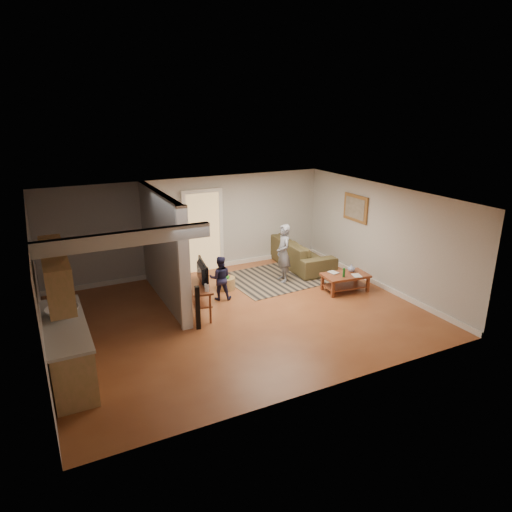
# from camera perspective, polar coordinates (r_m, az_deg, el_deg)

# --- Properties ---
(ground) EXTENTS (7.50, 7.50, 0.00)m
(ground) POSITION_cam_1_polar(r_m,az_deg,el_deg) (9.78, -2.03, -7.35)
(ground) COLOR brown
(ground) RESTS_ON ground
(room_shell) EXTENTS (7.54, 6.02, 2.52)m
(room_shell) POSITION_cam_1_polar(r_m,az_deg,el_deg) (9.26, -9.24, 0.64)
(room_shell) COLOR beige
(room_shell) RESTS_ON ground
(area_rug) EXTENTS (2.83, 2.15, 0.01)m
(area_rug) POSITION_cam_1_polar(r_m,az_deg,el_deg) (11.83, 3.16, -2.62)
(area_rug) COLOR black
(area_rug) RESTS_ON ground
(sofa) EXTENTS (1.11, 2.55, 0.73)m
(sofa) POSITION_cam_1_polar(r_m,az_deg,el_deg) (12.80, 5.29, -1.04)
(sofa) COLOR #4A3E25
(sofa) RESTS_ON ground
(coffee_table) EXTENTS (1.13, 0.73, 0.63)m
(coffee_table) POSITION_cam_1_polar(r_m,az_deg,el_deg) (11.07, 11.15, -2.68)
(coffee_table) COLOR #622817
(coffee_table) RESTS_ON ground
(tv_console) EXTENTS (0.58, 1.13, 0.93)m
(tv_console) POSITION_cam_1_polar(r_m,az_deg,el_deg) (9.61, -7.07, -3.91)
(tv_console) COLOR #622817
(tv_console) RESTS_ON ground
(speaker_left) EXTENTS (0.10, 0.10, 0.90)m
(speaker_left) POSITION_cam_1_polar(r_m,az_deg,el_deg) (9.08, -7.31, -6.44)
(speaker_left) COLOR black
(speaker_left) RESTS_ON ground
(speaker_right) EXTENTS (0.14, 0.14, 1.10)m
(speaker_right) POSITION_cam_1_polar(r_m,az_deg,el_deg) (11.64, -12.13, -0.53)
(speaker_right) COLOR black
(speaker_right) RESTS_ON ground
(toy_basket) EXTENTS (0.45, 0.45, 0.40)m
(toy_basket) POSITION_cam_1_polar(r_m,az_deg,el_deg) (11.04, -3.78, -3.33)
(toy_basket) COLOR #986C42
(toy_basket) RESTS_ON ground
(child) EXTENTS (0.44, 0.59, 1.46)m
(child) POSITION_cam_1_polar(r_m,az_deg,el_deg) (11.60, 3.38, -3.09)
(child) COLOR slate
(child) RESTS_ON ground
(toddler) EXTENTS (0.61, 0.55, 1.03)m
(toddler) POSITION_cam_1_polar(r_m,az_deg,el_deg) (10.56, -4.43, -5.35)
(toddler) COLOR #1C1B3A
(toddler) RESTS_ON ground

